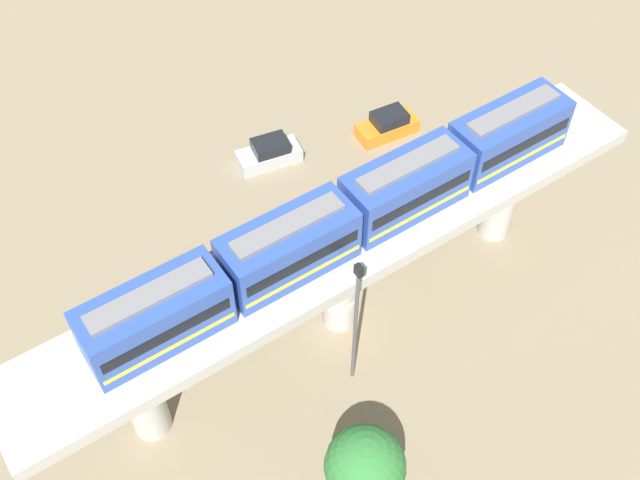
# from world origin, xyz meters

# --- Properties ---
(ground_plane) EXTENTS (120.00, 120.00, 0.00)m
(ground_plane) POSITION_xyz_m (0.00, 0.00, 0.00)
(ground_plane) COLOR #84755B
(viaduct) EXTENTS (5.20, 35.80, 6.97)m
(viaduct) POSITION_xyz_m (0.00, 0.00, 5.49)
(viaduct) COLOR #B7B2AA
(viaduct) RESTS_ON ground
(train) EXTENTS (2.64, 27.45, 3.24)m
(train) POSITION_xyz_m (0.00, 0.40, 8.50)
(train) COLOR #2D4CA5
(train) RESTS_ON viaduct
(parked_car_silver) EXTENTS (2.57, 4.47, 1.76)m
(parked_car_silver) POSITION_xyz_m (-12.89, 3.40, 0.74)
(parked_car_silver) COLOR #B2B5BA
(parked_car_silver) RESTS_ON ground
(parked_car_orange) EXTENTS (2.27, 4.38, 1.76)m
(parked_car_orange) POSITION_xyz_m (-10.68, 11.55, 0.74)
(parked_car_orange) COLOR orange
(parked_car_orange) RESTS_ON ground
(parked_car_yellow) EXTENTS (1.93, 4.25, 1.76)m
(parked_car_yellow) POSITION_xyz_m (-6.23, -4.95, 0.74)
(parked_car_yellow) COLOR yellow
(parked_car_yellow) RESTS_ON ground
(tree_near_viaduct) EXTENTS (3.73, 3.73, 5.34)m
(tree_near_viaduct) POSITION_xyz_m (9.02, -4.98, 3.46)
(tree_near_viaduct) COLOR brown
(tree_near_viaduct) RESTS_ON ground
(signal_post) EXTENTS (0.44, 0.28, 9.57)m
(signal_post) POSITION_xyz_m (3.40, -1.52, 5.30)
(signal_post) COLOR #4C4C51
(signal_post) RESTS_ON ground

